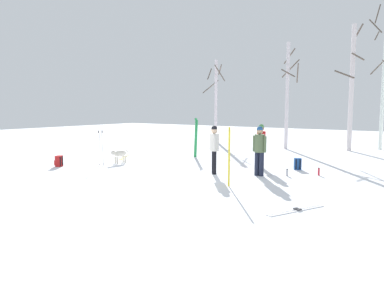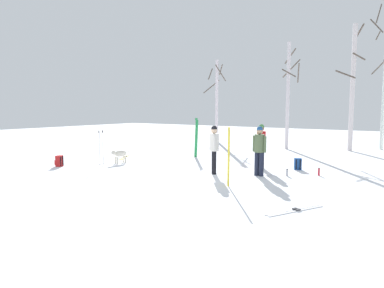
{
  "view_description": "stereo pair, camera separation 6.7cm",
  "coord_description": "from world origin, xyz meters",
  "px_view_note": "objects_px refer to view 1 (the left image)",
  "views": [
    {
      "loc": [
        7.61,
        -8.91,
        2.35
      ],
      "look_at": [
        0.31,
        1.78,
        1.0
      ],
      "focal_mm": 32.78,
      "sensor_mm": 36.0,
      "label": 1
    },
    {
      "loc": [
        7.66,
        -8.88,
        2.35
      ],
      "look_at": [
        0.31,
        1.78,
        1.0
      ],
      "focal_mm": 32.78,
      "sensor_mm": 36.0,
      "label": 2
    }
  ],
  "objects_px": {
    "ski_pair_planted_0": "(196,138)",
    "water_bottle_1": "(319,172)",
    "backpack_1": "(298,164)",
    "person_0": "(214,146)",
    "birch_tree_1": "(288,94)",
    "birch_tree_3": "(383,78)",
    "ski_pair_lying_1": "(296,210)",
    "birch_tree_0": "(216,99)",
    "ski_poles_0": "(101,147)",
    "birch_tree_2": "(352,87)",
    "ski_pair_planted_1": "(229,157)",
    "ski_pair_lying_0": "(125,157)",
    "person_1": "(259,148)",
    "water_bottle_0": "(287,173)",
    "dog": "(119,154)",
    "backpack_0": "(59,161)",
    "person_2": "(261,143)"
  },
  "relations": [
    {
      "from": "ski_pair_planted_0",
      "to": "water_bottle_1",
      "type": "height_order",
      "value": "ski_pair_planted_0"
    },
    {
      "from": "backpack_1",
      "to": "person_0",
      "type": "bearing_deg",
      "value": -131.1
    },
    {
      "from": "birch_tree_1",
      "to": "birch_tree_3",
      "type": "distance_m",
      "value": 5.24
    },
    {
      "from": "ski_pair_lying_1",
      "to": "birch_tree_3",
      "type": "height_order",
      "value": "birch_tree_3"
    },
    {
      "from": "ski_pair_planted_0",
      "to": "birch_tree_0",
      "type": "relative_size",
      "value": 0.33
    },
    {
      "from": "person_0",
      "to": "ski_poles_0",
      "type": "bearing_deg",
      "value": -166.03
    },
    {
      "from": "water_bottle_1",
      "to": "birch_tree_2",
      "type": "xyz_separation_m",
      "value": [
        -0.51,
        8.11,
        3.33
      ]
    },
    {
      "from": "ski_pair_planted_1",
      "to": "ski_pair_lying_0",
      "type": "relative_size",
      "value": 1.04
    },
    {
      "from": "ski_pair_planted_0",
      "to": "ski_poles_0",
      "type": "bearing_deg",
      "value": -112.22
    },
    {
      "from": "person_0",
      "to": "water_bottle_1",
      "type": "relative_size",
      "value": 6.26
    },
    {
      "from": "person_1",
      "to": "water_bottle_0",
      "type": "bearing_deg",
      "value": 32.51
    },
    {
      "from": "ski_pair_planted_0",
      "to": "ski_poles_0",
      "type": "distance_m",
      "value": 4.62
    },
    {
      "from": "ski_pair_planted_1",
      "to": "ski_pair_lying_0",
      "type": "xyz_separation_m",
      "value": [
        -7.11,
        2.74,
        -0.87
      ]
    },
    {
      "from": "person_1",
      "to": "water_bottle_1",
      "type": "distance_m",
      "value": 2.26
    },
    {
      "from": "ski_poles_0",
      "to": "water_bottle_1",
      "type": "relative_size",
      "value": 5.26
    },
    {
      "from": "person_0",
      "to": "dog",
      "type": "distance_m",
      "value": 4.57
    },
    {
      "from": "backpack_0",
      "to": "person_1",
      "type": "bearing_deg",
      "value": 20.35
    },
    {
      "from": "ski_poles_0",
      "to": "backpack_1",
      "type": "bearing_deg",
      "value": 28.31
    },
    {
      "from": "water_bottle_1",
      "to": "ski_pair_planted_1",
      "type": "bearing_deg",
      "value": -118.95
    },
    {
      "from": "birch_tree_2",
      "to": "dog",
      "type": "bearing_deg",
      "value": -125.44
    },
    {
      "from": "water_bottle_0",
      "to": "backpack_1",
      "type": "bearing_deg",
      "value": 93.85
    },
    {
      "from": "water_bottle_1",
      "to": "birch_tree_0",
      "type": "xyz_separation_m",
      "value": [
        -9.28,
        8.69,
        2.83
      ]
    },
    {
      "from": "person_2",
      "to": "birch_tree_3",
      "type": "bearing_deg",
      "value": 71.85
    },
    {
      "from": "person_0",
      "to": "birch_tree_0",
      "type": "distance_m",
      "value": 12.28
    },
    {
      "from": "water_bottle_1",
      "to": "birch_tree_0",
      "type": "relative_size",
      "value": 0.05
    },
    {
      "from": "water_bottle_1",
      "to": "backpack_0",
      "type": "bearing_deg",
      "value": -156.45
    },
    {
      "from": "ski_pair_planted_1",
      "to": "dog",
      "type": "bearing_deg",
      "value": 168.16
    },
    {
      "from": "ski_pair_lying_0",
      "to": "ski_pair_lying_1",
      "type": "height_order",
      "value": "same"
    },
    {
      "from": "water_bottle_0",
      "to": "birch_tree_0",
      "type": "xyz_separation_m",
      "value": [
        -8.4,
        9.39,
        2.84
      ]
    },
    {
      "from": "birch_tree_2",
      "to": "birch_tree_3",
      "type": "height_order",
      "value": "birch_tree_3"
    },
    {
      "from": "water_bottle_0",
      "to": "ski_pair_lying_1",
      "type": "bearing_deg",
      "value": -68.11
    },
    {
      "from": "birch_tree_0",
      "to": "birch_tree_2",
      "type": "bearing_deg",
      "value": -3.78
    },
    {
      "from": "person_2",
      "to": "ski_pair_planted_0",
      "type": "relative_size",
      "value": 0.92
    },
    {
      "from": "ski_pair_planted_0",
      "to": "birch_tree_1",
      "type": "height_order",
      "value": "birch_tree_1"
    },
    {
      "from": "dog",
      "to": "backpack_0",
      "type": "xyz_separation_m",
      "value": [
        -1.39,
        -1.96,
        -0.17
      ]
    },
    {
      "from": "backpack_1",
      "to": "birch_tree_1",
      "type": "relative_size",
      "value": 0.07
    },
    {
      "from": "birch_tree_3",
      "to": "water_bottle_1",
      "type": "bearing_deg",
      "value": -94.73
    },
    {
      "from": "dog",
      "to": "birch_tree_2",
      "type": "height_order",
      "value": "birch_tree_2"
    },
    {
      "from": "person_2",
      "to": "ski_poles_0",
      "type": "distance_m",
      "value": 6.37
    },
    {
      "from": "ski_pair_lying_1",
      "to": "birch_tree_3",
      "type": "distance_m",
      "value": 14.81
    },
    {
      "from": "ski_pair_planted_0",
      "to": "ski_pair_lying_0",
      "type": "distance_m",
      "value": 3.52
    },
    {
      "from": "birch_tree_1",
      "to": "birch_tree_2",
      "type": "bearing_deg",
      "value": 19.49
    },
    {
      "from": "dog",
      "to": "ski_poles_0",
      "type": "height_order",
      "value": "ski_poles_0"
    },
    {
      "from": "birch_tree_1",
      "to": "birch_tree_3",
      "type": "height_order",
      "value": "birch_tree_3"
    },
    {
      "from": "ski_pair_planted_0",
      "to": "dog",
      "type": "bearing_deg",
      "value": -116.42
    },
    {
      "from": "person_0",
      "to": "ski_pair_lying_0",
      "type": "distance_m",
      "value": 5.94
    },
    {
      "from": "birch_tree_0",
      "to": "person_2",
      "type": "bearing_deg",
      "value": -50.26
    },
    {
      "from": "ski_pair_planted_1",
      "to": "backpack_0",
      "type": "xyz_separation_m",
      "value": [
        -7.3,
        -0.72,
        -0.67
      ]
    },
    {
      "from": "dog",
      "to": "birch_tree_2",
      "type": "relative_size",
      "value": 0.13
    },
    {
      "from": "person_1",
      "to": "backpack_0",
      "type": "bearing_deg",
      "value": -159.65
    }
  ]
}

